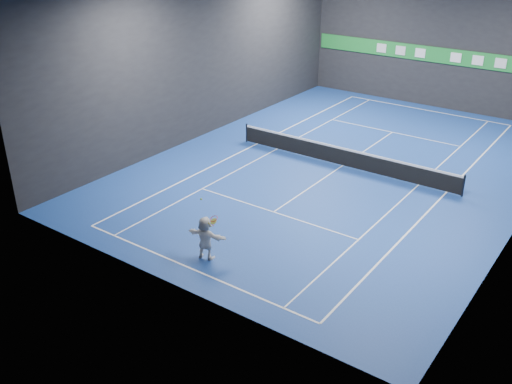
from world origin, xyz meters
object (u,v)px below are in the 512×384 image
Objects in this scene: tennis_ball at (201,199)px; tennis_racket at (213,220)px; tennis_net at (343,156)px; player at (205,238)px.

tennis_ball is 0.88m from tennis_racket.
tennis_net is 11.01m from tennis_racket.
tennis_racket is at bearing -0.56° from tennis_ball.
tennis_net is at bearing -100.31° from player.
tennis_ball is 11.09m from tennis_net.
tennis_ball reaches higher than tennis_racket.
tennis_racket is at bearing 176.79° from player.
tennis_net is at bearing 89.19° from tennis_ball.
tennis_ball is 0.14× the size of tennis_racket.
tennis_racket reaches higher than tennis_net.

